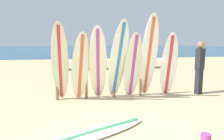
# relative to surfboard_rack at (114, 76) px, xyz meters

# --- Properties ---
(ocean_water) EXTENTS (120.00, 80.00, 0.01)m
(ocean_water) POSITION_rel_surfboard_rack_xyz_m (-0.46, 55.12, -0.65)
(ocean_water) COLOR navy
(ocean_water) RESTS_ON ground
(surfboard_rack) EXTENTS (3.54, 0.09, 1.05)m
(surfboard_rack) POSITION_rel_surfboard_rack_xyz_m (0.00, 0.00, 0.00)
(surfboard_rack) COLOR olive
(surfboard_rack) RESTS_ON ground
(surfboard_leaning_far_left) EXTENTS (0.48, 0.95, 2.24)m
(surfboard_leaning_far_left) POSITION_rel_surfboard_rack_xyz_m (-1.59, -0.30, 0.46)
(surfboard_leaning_far_left) COLOR beige
(surfboard_leaning_far_left) RESTS_ON ground
(surfboard_leaning_left) EXTENTS (0.65, 0.85, 2.00)m
(surfboard_leaning_left) POSITION_rel_surfboard_rack_xyz_m (-1.03, -0.33, 0.34)
(surfboard_leaning_left) COLOR silver
(surfboard_leaning_left) RESTS_ON ground
(surfboard_leaning_center_left) EXTENTS (0.63, 1.07, 2.15)m
(surfboard_leaning_center_left) POSITION_rel_surfboard_rack_xyz_m (-0.54, -0.39, 0.42)
(surfboard_leaning_center_left) COLOR silver
(surfboard_leaning_center_left) RESTS_ON ground
(surfboard_leaning_center) EXTENTS (0.66, 1.04, 2.33)m
(surfboard_leaning_center) POSITION_rel_surfboard_rack_xyz_m (0.05, -0.36, 0.51)
(surfboard_leaning_center) COLOR white
(surfboard_leaning_center) RESTS_ON ground
(surfboard_leaning_center_right) EXTENTS (0.61, 0.61, 2.00)m
(surfboard_leaning_center_right) POSITION_rel_surfboard_rack_xyz_m (0.50, -0.34, 0.34)
(surfboard_leaning_center_right) COLOR silver
(surfboard_leaning_center_right) RESTS_ON ground
(surfboard_leaning_right) EXTENTS (0.62, 1.11, 2.51)m
(surfboard_leaning_right) POSITION_rel_surfboard_rack_xyz_m (1.00, -0.33, 0.60)
(surfboard_leaning_right) COLOR white
(surfboard_leaning_right) RESTS_ON ground
(surfboard_leaning_far_right) EXTENTS (0.60, 0.73, 1.99)m
(surfboard_leaning_far_right) POSITION_rel_surfboard_rack_xyz_m (1.60, -0.44, 0.34)
(surfboard_leaning_far_right) COLOR white
(surfboard_leaning_far_right) RESTS_ON ground
(surfboard_lying_on_sand) EXTENTS (2.55, 1.53, 0.08)m
(surfboard_lying_on_sand) POSITION_rel_surfboard_rack_xyz_m (-1.00, -2.54, -0.62)
(surfboard_lying_on_sand) COLOR silver
(surfboard_lying_on_sand) RESTS_ON ground
(beachgoer_standing) EXTENTS (0.33, 0.27, 1.74)m
(beachgoer_standing) POSITION_rel_surfboard_rack_xyz_m (2.84, -0.16, 0.30)
(beachgoer_standing) COLOR #26262D
(beachgoer_standing) RESTS_ON ground
(small_boat_offshore) EXTENTS (1.61, 2.87, 0.71)m
(small_boat_offshore) POSITION_rel_surfboard_rack_xyz_m (11.35, 26.71, -0.40)
(small_boat_offshore) COLOR silver
(small_boat_offshore) RESTS_ON ocean_water
(sand_bucket) EXTENTS (0.17, 0.17, 0.19)m
(sand_bucket) POSITION_rel_surfboard_rack_xyz_m (0.90, -3.22, -0.56)
(sand_bucket) COLOR #A53F8C
(sand_bucket) RESTS_ON ground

